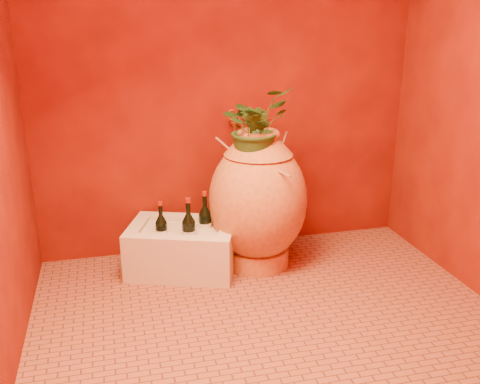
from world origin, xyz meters
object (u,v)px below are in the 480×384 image
object	(u,v)px
stone_basin	(182,249)
wall_tap	(233,122)
amphora	(258,200)
wine_bottle_a	(162,232)
wine_bottle_c	(205,225)
wine_bottle_b	(189,233)

from	to	relation	value
stone_basin	wall_tap	bearing A→B (deg)	31.52
amphora	wine_bottle_a	size ratio (longest dim) A/B	2.89
wine_bottle_c	amphora	bearing A→B (deg)	-6.62
wine_bottle_c	wall_tap	bearing A→B (deg)	43.47
amphora	wine_bottle_b	size ratio (longest dim) A/B	2.58
wine_bottle_c	wall_tap	distance (m)	0.68
wine_bottle_b	wall_tap	bearing A→B (deg)	42.73
amphora	wine_bottle_c	bearing A→B (deg)	173.38
stone_basin	wine_bottle_b	world-z (taller)	wine_bottle_b
wall_tap	amphora	bearing A→B (deg)	-69.88
wall_tap	wine_bottle_a	bearing A→B (deg)	-154.51
wine_bottle_b	wine_bottle_c	distance (m)	0.16
amphora	wine_bottle_b	world-z (taller)	amphora
amphora	wine_bottle_b	xyz separation A→B (m)	(-0.45, -0.07, -0.15)
wine_bottle_a	wine_bottle_c	xyz separation A→B (m)	(0.28, 0.02, 0.01)
wine_bottle_c	wall_tap	world-z (taller)	wall_tap
wine_bottle_c	stone_basin	bearing A→B (deg)	-174.99
wine_bottle_c	wine_bottle_a	bearing A→B (deg)	-175.77
stone_basin	wall_tap	distance (m)	0.87
wine_bottle_b	wine_bottle_c	xyz separation A→B (m)	(0.12, 0.10, -0.00)
wine_bottle_a	wine_bottle_c	size ratio (longest dim) A/B	0.90
wine_bottle_b	amphora	bearing A→B (deg)	8.34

